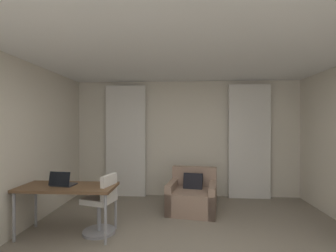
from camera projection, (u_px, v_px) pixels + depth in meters
The scene contains 8 objects.
wall_window at pixel (186, 139), 5.51m from camera, with size 5.12×0.06×2.60m.
ceiling at pixel (191, 26), 2.47m from camera, with size 5.12×6.12×0.06m, color white.
curtain_left_panel at pixel (126, 141), 5.46m from camera, with size 0.90×0.06×2.50m.
curtain_right_panel at pixel (249, 141), 5.29m from camera, with size 0.90×0.06×2.50m.
armchair at pixel (192, 197), 4.51m from camera, with size 0.99×0.93×0.78m.
desk at pixel (68, 190), 3.53m from camera, with size 1.38×0.59×0.72m.
desk_chair at pixel (101, 207), 3.59m from camera, with size 0.49×0.49×0.88m.
laptop at pixel (62, 183), 3.53m from camera, with size 0.35×0.28×0.22m.
Camera 1 is at (-0.08, -2.49, 1.62)m, focal length 25.81 mm.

